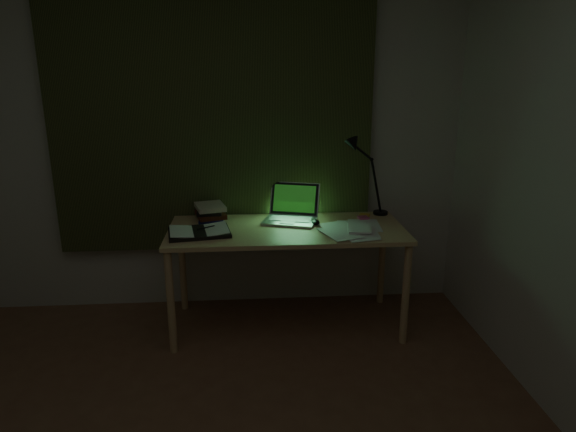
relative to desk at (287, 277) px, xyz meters
name	(u,v)px	position (x,y,z in m)	size (l,w,h in m)	color
wall_back	(214,137)	(-0.48, 0.42, 0.90)	(3.50, 0.00, 2.50)	beige
curtain	(212,108)	(-0.48, 0.38, 1.10)	(2.20, 0.06, 2.00)	#282E17
desk	(287,277)	(0.00, 0.00, 0.00)	(1.54, 0.67, 0.70)	tan
laptop	(290,205)	(0.03, 0.12, 0.48)	(0.34, 0.39, 0.25)	#B3B3B8
open_textbook	(199,232)	(-0.56, -0.09, 0.37)	(0.38, 0.27, 0.03)	white
book_stack	(210,212)	(-0.51, 0.21, 0.41)	(0.18, 0.22, 0.12)	white
loose_papers	(351,229)	(0.41, -0.08, 0.36)	(0.32, 0.34, 0.02)	silver
mouse	(315,222)	(0.20, 0.06, 0.37)	(0.05, 0.09, 0.03)	black
sticky_yellow	(365,215)	(0.57, 0.22, 0.36)	(0.07, 0.07, 0.01)	gold
sticky_pink	(363,218)	(0.55, 0.17, 0.36)	(0.07, 0.07, 0.01)	#DA5489
desk_lamp	(382,176)	(0.69, 0.27, 0.63)	(0.37, 0.29, 0.56)	black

